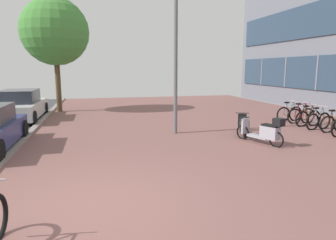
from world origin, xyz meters
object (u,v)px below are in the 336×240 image
at_px(bicycle_rack_04, 318,121).
at_px(bicycle_rack_05, 308,118).
at_px(bicycle_rack_03, 335,124).
at_px(bicycle_rack_06, 301,116).
at_px(bicycle_rack_07, 289,114).
at_px(scooter_near, 244,125).
at_px(lamp_post, 176,40).
at_px(street_tree, 55,32).
at_px(parked_car_far, 20,106).
at_px(scooter_mid, 265,131).

bearing_deg(bicycle_rack_04, bicycle_rack_05, 85.97).
distance_m(bicycle_rack_03, bicycle_rack_04, 0.67).
height_order(bicycle_rack_05, bicycle_rack_06, bicycle_rack_06).
distance_m(bicycle_rack_03, bicycle_rack_07, 2.60).
bearing_deg(bicycle_rack_04, bicycle_rack_06, 81.11).
height_order(bicycle_rack_05, scooter_near, bicycle_rack_05).
height_order(bicycle_rack_04, lamp_post, lamp_post).
bearing_deg(street_tree, bicycle_rack_03, -37.96).
relative_size(bicycle_rack_05, lamp_post, 0.21).
xyz_separation_m(bicycle_rack_06, bicycle_rack_07, (-0.13, 0.65, -0.00)).
relative_size(bicycle_rack_03, bicycle_rack_04, 0.98).
height_order(bicycle_rack_07, street_tree, street_tree).
bearing_deg(bicycle_rack_06, bicycle_rack_03, -90.74).
bearing_deg(bicycle_rack_05, parked_car_far, 158.76).
bearing_deg(bicycle_rack_05, bicycle_rack_04, -94.03).
distance_m(bicycle_rack_04, parked_car_far, 13.29).
xyz_separation_m(bicycle_rack_06, parked_car_far, (-12.35, 4.09, 0.31)).
bearing_deg(bicycle_rack_07, street_tree, 151.42).
height_order(lamp_post, street_tree, street_tree).
distance_m(bicycle_rack_07, street_tree, 12.85).
bearing_deg(bicycle_rack_06, bicycle_rack_04, -98.89).
height_order(scooter_mid, street_tree, street_tree).
distance_m(bicycle_rack_05, street_tree, 13.47).
xyz_separation_m(bicycle_rack_05, street_tree, (-10.69, 7.14, 4.04)).
relative_size(lamp_post, street_tree, 1.00).
bearing_deg(bicycle_rack_05, scooter_near, -165.25).
xyz_separation_m(bicycle_rack_04, parked_car_far, (-12.14, 5.39, 0.32)).
xyz_separation_m(scooter_mid, parked_car_far, (-8.72, 7.03, 0.23)).
relative_size(scooter_near, street_tree, 0.27).
height_order(scooter_near, scooter_mid, scooter_mid).
height_order(bicycle_rack_05, street_tree, street_tree).
bearing_deg(bicycle_rack_07, bicycle_rack_06, -79.02).
height_order(bicycle_rack_05, parked_car_far, parked_car_far).
bearing_deg(scooter_mid, parked_car_far, 141.14).
xyz_separation_m(bicycle_rack_03, bicycle_rack_06, (0.03, 1.95, 0.01)).
bearing_deg(bicycle_rack_04, street_tree, 143.79).
bearing_deg(bicycle_rack_06, bicycle_rack_07, 100.98).
xyz_separation_m(bicycle_rack_03, bicycle_rack_05, (-0.13, 1.30, 0.00)).
distance_m(bicycle_rack_04, lamp_post, 6.58).
height_order(bicycle_rack_03, street_tree, street_tree).
height_order(scooter_mid, lamp_post, lamp_post).
xyz_separation_m(bicycle_rack_07, parked_car_far, (-12.22, 3.44, 0.31)).
height_order(bicycle_rack_03, scooter_mid, bicycle_rack_03).
xyz_separation_m(bicycle_rack_04, lamp_post, (-5.77, 0.66, 3.08)).
xyz_separation_m(bicycle_rack_03, lamp_post, (-5.95, 1.31, 3.09)).
bearing_deg(scooter_mid, bicycle_rack_04, 25.60).
relative_size(bicycle_rack_04, scooter_near, 0.80).
height_order(bicycle_rack_06, scooter_mid, bicycle_rack_06).
bearing_deg(bicycle_rack_03, bicycle_rack_05, 95.81).
bearing_deg(bicycle_rack_07, scooter_near, -147.76).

